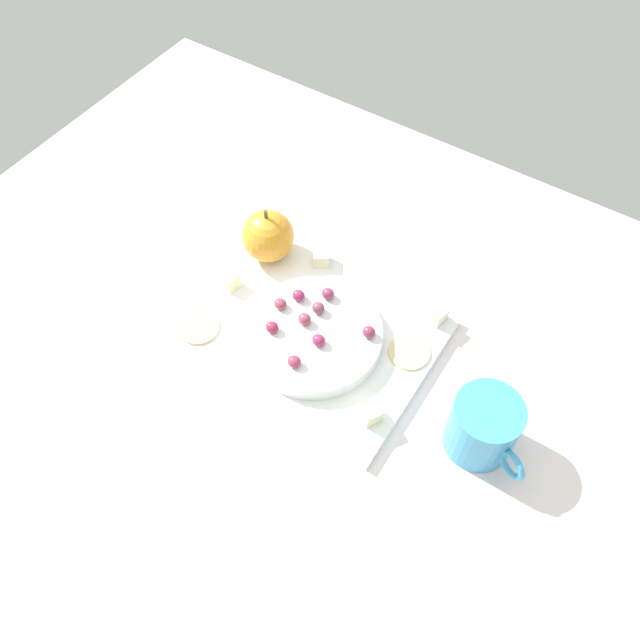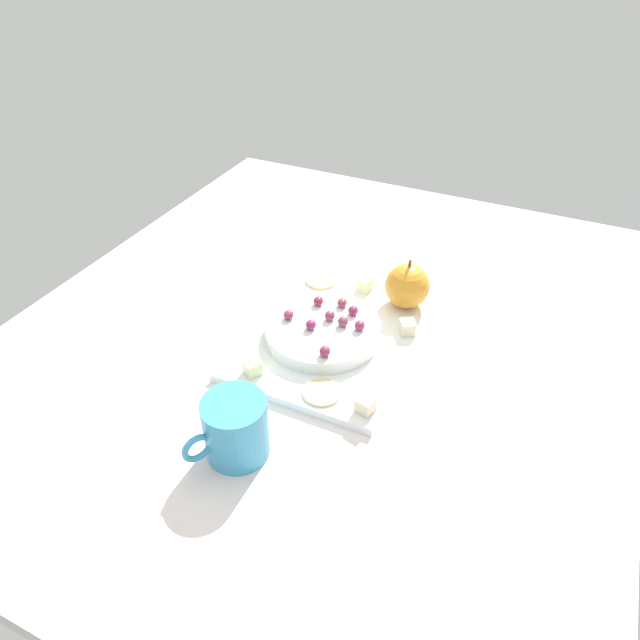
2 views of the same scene
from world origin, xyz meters
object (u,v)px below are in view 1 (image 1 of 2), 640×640
grape_1 (280,304)px  grape_7 (305,319)px  apple_whole (268,236)px  cheese_cube_0 (230,281)px  grape_0 (270,326)px  cheese_cube_1 (322,258)px  grape_3 (328,294)px  serving_dish (314,336)px  grape_6 (301,297)px  grape_4 (318,308)px  grape_2 (294,362)px  cheese_cube_3 (371,413)px  cheese_cube_2 (437,314)px  cracker_1 (199,327)px  cracker_0 (409,352)px  grape_5 (319,340)px  platter (305,328)px  grape_8 (369,332)px  cup (484,427)px

grape_1 → grape_7: grape_7 is taller
apple_whole → cheese_cube_0: (-1.07, -7.69, -2.56)cm
grape_0 → apple_whole: bearing=126.3°
cheese_cube_1 → grape_3: grape_3 is taller
serving_dish → cheese_cube_1: size_ratio=7.99×
cheese_cube_0 → grape_3: bearing=18.0°
grape_0 → grape_7: (3.13, 3.24, 0.06)cm
grape_6 → grape_3: bearing=41.4°
apple_whole → grape_4: 13.68cm
grape_2 → cheese_cube_3: bearing=-0.5°
serving_dish → grape_2: size_ratio=10.27×
serving_dish → cheese_cube_2: size_ratio=7.99×
serving_dish → cheese_cube_0: 14.48cm
cheese_cube_1 → grape_4: 10.23cm
cracker_1 → grape_2: 14.70cm
apple_whole → cracker_0: 25.19cm
grape_0 → grape_5: same height
cheese_cube_3 → grape_5: (-10.14, 4.28, 1.87)cm
platter → grape_3: bearing=77.1°
apple_whole → grape_0: (8.60, -11.71, -0.71)cm
platter → cracker_0: size_ratio=6.28×
apple_whole → grape_6: (9.42, -5.76, -0.70)cm
grape_8 → cheese_cube_2: bearing=56.5°
grape_2 → grape_7: grape_7 is taller
serving_dish → grape_2: grape_2 is taller
cheese_cube_2 → cup: size_ratio=0.21×
cheese_cube_3 → grape_3: size_ratio=1.28×
cup → grape_7: bearing=177.2°
grape_6 → grape_7: size_ratio=1.00×
serving_dish → grape_2: 5.78cm
grape_6 → cracker_1: bearing=-134.8°
platter → grape_6: (-1.67, 1.87, 3.64)cm
cheese_cube_3 → grape_2: 11.12cm
grape_3 → grape_8: size_ratio=1.00×
grape_5 → cup: (22.13, 0.43, -0.14)cm
cheese_cube_1 → grape_5: grape_5 is taller
cup → serving_dish: bearing=178.0°
grape_7 → grape_8: (7.86, 2.76, -0.02)cm
cracker_1 → grape_5: bearing=19.4°
grape_6 → grape_7: same height
serving_dish → cup: cup is taller
grape_3 → serving_dish: bearing=-76.4°
grape_4 → cup: 25.12cm
apple_whole → cheese_cube_2: (25.15, 2.67, -2.56)cm
grape_3 → grape_2: bearing=-79.1°
serving_dish → grape_1: (-5.64, 0.77, 1.80)cm
serving_dish → grape_7: size_ratio=10.27×
cheese_cube_0 → cracker_1: cheese_cube_0 is taller
cup → grape_6: bearing=171.8°
grape_7 → cup: size_ratio=0.16×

